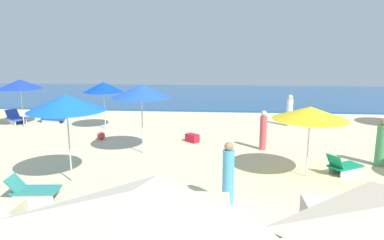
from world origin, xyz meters
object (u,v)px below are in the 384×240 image
at_px(umbrella_2, 141,91).
at_px(umbrella_3, 66,103).
at_px(lounge_chair_1_0, 343,166).
at_px(beach_ball_1, 101,136).
at_px(cooler_box_0, 192,138).
at_px(umbrella_5, 103,87).
at_px(umbrella_1, 310,113).
at_px(lounge_chair_6_0, 52,119).
at_px(lounge_chair_3_0, 33,190).
at_px(beachgoer_1, 290,111).
at_px(umbrella_6, 20,84).
at_px(beachgoer_0, 228,174).
at_px(lounge_chair_6_1, 16,118).
at_px(beachgoer_3, 382,144).
at_px(beachgoer_4, 263,131).

height_order(umbrella_2, umbrella_3, umbrella_3).
xyz_separation_m(lounge_chair_1_0, umbrella_2, (-7.22, 1.82, 2.22)).
bearing_deg(umbrella_2, beach_ball_1, 141.63).
height_order(umbrella_2, cooler_box_0, umbrella_2).
bearing_deg(beach_ball_1, cooler_box_0, -0.79).
bearing_deg(umbrella_5, umbrella_1, -35.21).
distance_m(umbrella_2, lounge_chair_6_0, 8.44).
relative_size(lounge_chair_3_0, beachgoer_1, 0.84).
height_order(umbrella_1, umbrella_3, umbrella_3).
height_order(umbrella_5, umbrella_6, umbrella_6).
relative_size(umbrella_3, beachgoer_0, 1.61).
bearing_deg(lounge_chair_3_0, umbrella_3, -26.00).
height_order(umbrella_6, lounge_chair_6_1, umbrella_6).
distance_m(umbrella_1, umbrella_2, 6.31).
xyz_separation_m(umbrella_5, beachgoer_1, (9.61, 1.35, -1.35)).
relative_size(umbrella_5, beachgoer_1, 1.44).
xyz_separation_m(beachgoer_0, beach_ball_1, (-5.65, 6.25, -0.65)).
xyz_separation_m(lounge_chair_3_0, beachgoer_3, (10.98, 3.72, 0.51)).
bearing_deg(beach_ball_1, lounge_chair_6_0, 139.72).
bearing_deg(lounge_chair_1_0, beachgoer_4, 11.10).
bearing_deg(lounge_chair_6_1, umbrella_5, -60.32).
height_order(umbrella_3, lounge_chair_6_1, umbrella_3).
xyz_separation_m(lounge_chair_1_0, lounge_chair_3_0, (-9.38, -2.74, -0.00)).
bearing_deg(lounge_chair_6_0, umbrella_1, -107.47).
bearing_deg(umbrella_3, lounge_chair_3_0, -110.52).
xyz_separation_m(lounge_chair_6_1, beachgoer_1, (14.94, 0.50, 0.52)).
height_order(umbrella_1, beachgoer_3, umbrella_1).
xyz_separation_m(umbrella_3, beachgoer_1, (8.39, 8.56, -1.72)).
relative_size(lounge_chair_6_0, beach_ball_1, 4.10).
height_order(lounge_chair_3_0, beachgoer_1, beachgoer_1).
bearing_deg(beachgoer_3, umbrella_5, 37.28).
height_order(umbrella_1, beachgoer_4, umbrella_1).
relative_size(beachgoer_3, cooler_box_0, 2.92).
bearing_deg(lounge_chair_1_0, lounge_chair_6_1, 35.95).
height_order(lounge_chair_6_1, beachgoer_3, beachgoer_3).
relative_size(lounge_chair_1_0, beach_ball_1, 3.72).
distance_m(umbrella_3, beach_ball_1, 5.58).
height_order(umbrella_5, lounge_chair_6_0, umbrella_5).
bearing_deg(cooler_box_0, umbrella_3, -85.58).
xyz_separation_m(umbrella_1, umbrella_6, (-13.31, 6.42, 0.12)).
bearing_deg(umbrella_2, cooler_box_0, 44.30).
xyz_separation_m(lounge_chair_6_0, beach_ball_1, (3.92, -3.32, -0.06)).
bearing_deg(beachgoer_1, umbrella_5, -78.52).
xyz_separation_m(umbrella_2, lounge_chair_3_0, (-2.16, -4.56, -2.22)).
distance_m(umbrella_5, lounge_chair_6_0, 4.08).
bearing_deg(umbrella_3, beach_ball_1, 98.11).
distance_m(lounge_chair_1_0, umbrella_6, 15.95).
height_order(lounge_chair_6_1, beachgoer_4, beachgoer_4).
distance_m(beachgoer_0, beach_ball_1, 8.45).
xyz_separation_m(umbrella_1, beachgoer_4, (-1.08, 2.99, -1.32)).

